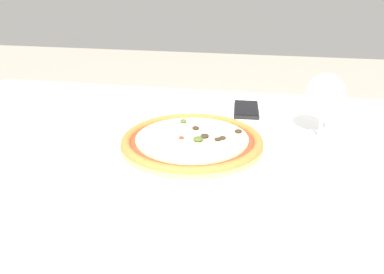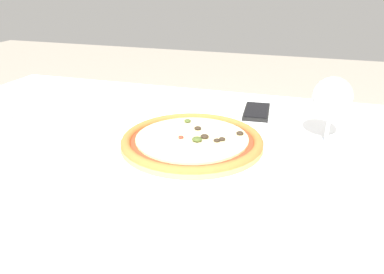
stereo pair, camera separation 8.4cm
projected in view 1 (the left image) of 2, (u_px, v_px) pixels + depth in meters
The scene contains 4 objects.
dining_table at pixel (145, 178), 0.89m from camera, with size 1.42×0.98×0.73m.
pizza_plate at pixel (192, 142), 0.84m from camera, with size 0.34×0.34×0.04m.
wine_glass_far_left at pixel (325, 93), 0.86m from camera, with size 0.09×0.09×0.16m.
cell_phone at pixel (246, 109), 1.09m from camera, with size 0.08×0.15×0.01m.
Camera 1 is at (0.26, -0.74, 1.09)m, focal length 35.00 mm.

